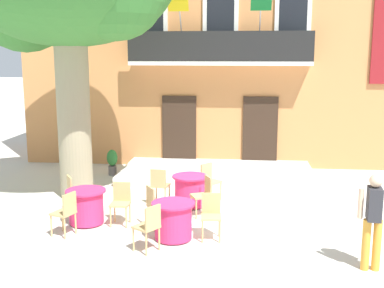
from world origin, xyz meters
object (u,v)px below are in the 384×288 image
cafe_table_near_tree (173,220)px  cafe_chair_near_tree_0 (155,204)px  cafe_chair_middle_2 (66,211)px  cafe_chair_front_2 (160,184)px  ground_planter_left (112,161)px  cafe_chair_near_tree_1 (149,225)px  cafe_table_front (190,190)px  cafe_chair_middle_0 (121,200)px  cafe_chair_front_1 (209,179)px  cafe_chair_middle_1 (74,192)px  cafe_table_middle (86,206)px  cafe_chair_front_0 (204,193)px  pedestrian_near_entrance (373,217)px  cafe_chair_near_tree_2 (211,213)px

cafe_table_near_tree → cafe_chair_near_tree_0: bearing=128.2°
cafe_chair_middle_2 → cafe_chair_front_2: size_ratio=1.00×
cafe_table_near_tree → ground_planter_left: 5.58m
cafe_chair_middle_2 → cafe_chair_near_tree_1: bearing=-19.0°
cafe_chair_middle_2 → ground_planter_left: size_ratio=1.16×
cafe_chair_middle_2 → cafe_table_front: 3.17m
cafe_chair_middle_0 → cafe_chair_near_tree_0: bearing=-12.7°
cafe_table_front → ground_planter_left: 3.88m
cafe_chair_front_1 → ground_planter_left: bearing=144.7°
cafe_chair_middle_1 → ground_planter_left: (-0.10, 3.67, -0.09)m
cafe_chair_front_1 → cafe_table_middle: bearing=-140.6°
cafe_chair_front_0 → cafe_chair_front_1: (0.04, 1.28, 0.00)m
cafe_chair_front_1 → ground_planter_left: size_ratio=1.16×
cafe_chair_near_tree_0 → cafe_chair_near_tree_1: size_ratio=1.00×
cafe_table_middle → cafe_chair_front_0: bearing=17.8°
cafe_chair_middle_1 → cafe_chair_front_1: size_ratio=1.00×
cafe_chair_near_tree_0 → cafe_chair_front_0: (0.96, 0.91, 0.00)m
cafe_table_front → pedestrian_near_entrance: size_ratio=0.51×
cafe_chair_near_tree_2 → cafe_chair_middle_2: bearing=-176.7°
cafe_table_near_tree → cafe_chair_middle_2: size_ratio=0.95×
cafe_chair_middle_1 → cafe_table_front: size_ratio=1.05×
cafe_table_front → cafe_chair_front_1: bearing=56.2°
cafe_table_near_tree → cafe_chair_front_0: bearing=71.7°
cafe_chair_middle_2 → cafe_chair_front_1: size_ratio=1.00×
cafe_chair_near_tree_1 → cafe_chair_front_0: 2.32m
cafe_table_near_tree → cafe_chair_near_tree_1: 0.77m
cafe_chair_front_1 → ground_planter_left: cafe_chair_front_1 is taller
cafe_table_front → cafe_chair_front_2: cafe_chair_front_2 is taller
cafe_chair_front_0 → cafe_chair_front_1: size_ratio=1.00×
cafe_table_near_tree → cafe_chair_middle_0: cafe_chair_middle_0 is taller
cafe_chair_middle_1 → cafe_chair_near_tree_1: bearing=-43.0°
cafe_chair_middle_0 → cafe_chair_front_2: 1.54m
cafe_table_front → cafe_chair_front_2: bearing=177.2°
cafe_table_near_tree → cafe_chair_middle_2: (-2.18, -0.03, 0.14)m
cafe_chair_near_tree_2 → cafe_chair_middle_1: 3.41m
cafe_table_front → pedestrian_near_entrance: (3.43, -3.19, 0.56)m
cafe_table_front → cafe_chair_near_tree_1: bearing=-99.6°
cafe_chair_front_0 → pedestrian_near_entrance: 3.99m
cafe_chair_near_tree_1 → cafe_chair_middle_2: same height
cafe_chair_near_tree_2 → cafe_chair_middle_2: size_ratio=1.00×
cafe_chair_near_tree_2 → cafe_chair_middle_0: bearing=162.3°
cafe_table_front → cafe_chair_front_1: (0.42, 0.63, 0.14)m
cafe_chair_front_1 → cafe_table_front: bearing=-123.8°
cafe_table_near_tree → cafe_chair_front_0: (0.50, 1.50, 0.14)m
cafe_chair_middle_1 → cafe_chair_middle_2: bearing=-78.1°
cafe_chair_near_tree_1 → cafe_table_front: bearing=80.4°
cafe_chair_middle_0 → cafe_chair_front_1: (1.78, 2.01, 0.00)m
cafe_chair_middle_2 → pedestrian_near_entrance: pedestrian_near_entrance is taller
cafe_chair_front_2 → cafe_chair_near_tree_2: bearing=-56.1°
cafe_table_middle → cafe_chair_middle_0: size_ratio=0.95×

